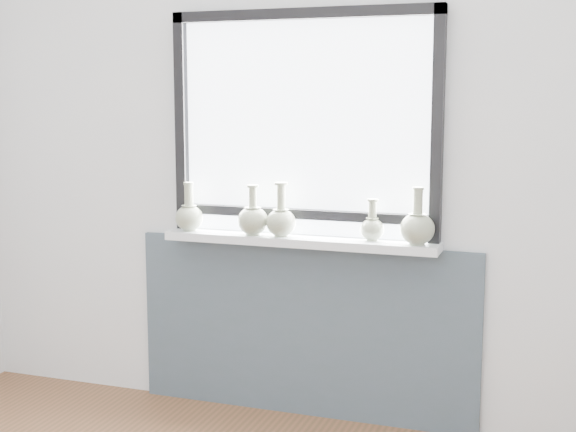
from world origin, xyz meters
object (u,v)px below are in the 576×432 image
(vase_c, at_px, (281,220))
(vase_d, at_px, (372,227))
(vase_e, at_px, (417,227))
(vase_b, at_px, (253,219))
(windowsill, at_px, (299,241))
(vase_a, at_px, (189,216))

(vase_c, bearing_deg, vase_d, 4.37)
(vase_c, height_order, vase_d, vase_c)
(vase_c, xyz_separation_m, vase_e, (0.64, -0.01, 0.00))
(vase_b, bearing_deg, vase_c, 2.65)
(windowsill, xyz_separation_m, vase_c, (-0.08, -0.02, 0.10))
(vase_c, height_order, vase_e, vase_e)
(vase_a, height_order, vase_b, same)
(vase_e, bearing_deg, vase_a, 179.63)
(windowsill, bearing_deg, vase_a, -177.78)
(vase_b, distance_m, vase_d, 0.57)
(vase_c, bearing_deg, vase_a, 179.82)
(windowsill, distance_m, vase_c, 0.13)
(vase_a, bearing_deg, vase_d, 1.98)
(vase_a, relative_size, vase_c, 0.93)
(vase_a, bearing_deg, windowsill, 2.22)
(windowsill, relative_size, vase_e, 5.13)
(vase_c, distance_m, vase_d, 0.43)
(vase_d, height_order, vase_e, vase_e)
(vase_b, bearing_deg, vase_a, 178.65)
(windowsill, relative_size, vase_b, 5.52)
(vase_a, relative_size, vase_d, 1.24)
(windowsill, bearing_deg, vase_b, -172.39)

